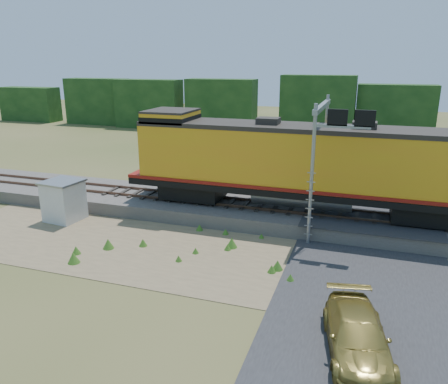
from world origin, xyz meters
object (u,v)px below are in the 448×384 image
(locomotive, at_px, (298,163))
(car, at_px, (357,336))
(signal_gantry, at_px, (326,135))
(shed, at_px, (64,200))

(locomotive, xyz_separation_m, car, (3.79, -10.99, -2.87))
(signal_gantry, distance_m, car, 11.55)
(signal_gantry, bearing_deg, shed, -167.82)
(locomotive, bearing_deg, signal_gantry, -24.04)
(locomotive, relative_size, shed, 8.51)
(signal_gantry, height_order, car, signal_gantry)
(shed, distance_m, signal_gantry, 15.14)
(shed, xyz_separation_m, signal_gantry, (14.26, 3.08, 4.08))
(locomotive, bearing_deg, car, -70.96)
(locomotive, xyz_separation_m, shed, (-12.77, -3.74, -2.33))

